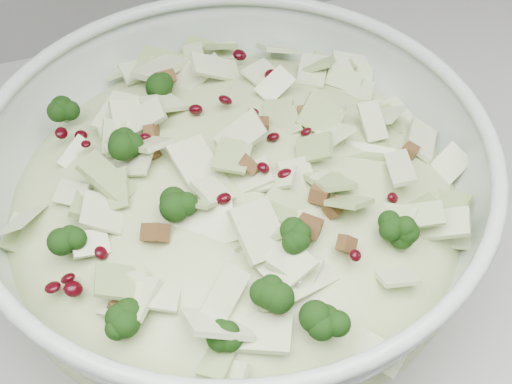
# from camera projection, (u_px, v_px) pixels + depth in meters

# --- Properties ---
(mixing_bowl) EXTENTS (0.43, 0.43, 0.16)m
(mixing_bowl) POSITION_uv_depth(u_px,v_px,m) (236.00, 209.00, 0.59)
(mixing_bowl) COLOR #B8CABC
(mixing_bowl) RESTS_ON counter
(salad) EXTENTS (0.41, 0.41, 0.16)m
(salad) POSITION_uv_depth(u_px,v_px,m) (235.00, 188.00, 0.57)
(salad) COLOR #BAC989
(salad) RESTS_ON mixing_bowl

